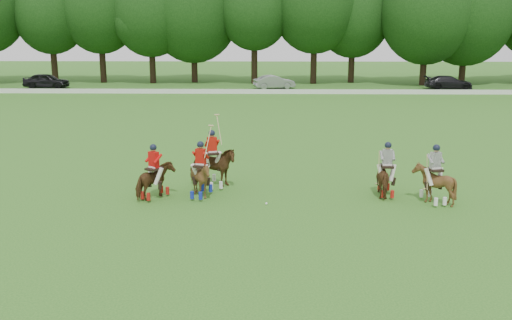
{
  "coord_description": "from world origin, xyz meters",
  "views": [
    {
      "loc": [
        1.61,
        -16.67,
        6.3
      ],
      "look_at": [
        1.14,
        4.2,
        1.4
      ],
      "focal_mm": 40.0,
      "sensor_mm": 36.0,
      "label": 1
    }
  ],
  "objects_px": {
    "polo_red_a": "(155,180)",
    "polo_red_c": "(201,178)",
    "car_left": "(46,81)",
    "polo_red_b": "(212,167)",
    "car_mid": "(274,82)",
    "polo_ball": "(266,204)",
    "polo_stripe_b": "(434,183)",
    "polo_stripe_a": "(386,177)",
    "car_right": "(449,82)"
  },
  "relations": [
    {
      "from": "polo_red_a",
      "to": "polo_red_c",
      "type": "height_order",
      "value": "polo_red_c"
    },
    {
      "from": "car_left",
      "to": "polo_red_b",
      "type": "distance_m",
      "value": 42.64
    },
    {
      "from": "polo_red_b",
      "to": "car_mid",
      "type": "bearing_deg",
      "value": 85.71
    },
    {
      "from": "polo_red_b",
      "to": "polo_ball",
      "type": "distance_m",
      "value": 3.27
    },
    {
      "from": "polo_red_c",
      "to": "car_left",
      "type": "bearing_deg",
      "value": 118.23
    },
    {
      "from": "polo_stripe_b",
      "to": "polo_ball",
      "type": "distance_m",
      "value": 6.14
    },
    {
      "from": "car_mid",
      "to": "polo_stripe_b",
      "type": "distance_m",
      "value": 39.46
    },
    {
      "from": "polo_red_a",
      "to": "polo_red_b",
      "type": "bearing_deg",
      "value": 39.15
    },
    {
      "from": "car_left",
      "to": "polo_stripe_a",
      "type": "height_order",
      "value": "polo_stripe_a"
    },
    {
      "from": "polo_red_a",
      "to": "polo_ball",
      "type": "relative_size",
      "value": 23.12
    },
    {
      "from": "polo_red_a",
      "to": "polo_red_b",
      "type": "height_order",
      "value": "polo_red_b"
    },
    {
      "from": "car_left",
      "to": "car_mid",
      "type": "height_order",
      "value": "car_left"
    },
    {
      "from": "polo_stripe_b",
      "to": "polo_ball",
      "type": "xyz_separation_m",
      "value": [
        -6.09,
        -0.36,
        -0.73
      ]
    },
    {
      "from": "car_left",
      "to": "polo_red_b",
      "type": "height_order",
      "value": "polo_red_b"
    },
    {
      "from": "car_mid",
      "to": "polo_red_c",
      "type": "relative_size",
      "value": 1.56
    },
    {
      "from": "car_right",
      "to": "polo_ball",
      "type": "distance_m",
      "value": 43.57
    },
    {
      "from": "car_mid",
      "to": "polo_ball",
      "type": "distance_m",
      "value": 39.44
    },
    {
      "from": "car_right",
      "to": "polo_red_c",
      "type": "relative_size",
      "value": 1.77
    },
    {
      "from": "polo_stripe_a",
      "to": "polo_stripe_b",
      "type": "distance_m",
      "value": 1.77
    },
    {
      "from": "polo_red_a",
      "to": "polo_stripe_a",
      "type": "distance_m",
      "value": 8.74
    },
    {
      "from": "car_right",
      "to": "polo_ball",
      "type": "xyz_separation_m",
      "value": [
        -18.53,
        -39.43,
        -0.65
      ]
    },
    {
      "from": "polo_red_b",
      "to": "polo_stripe_a",
      "type": "height_order",
      "value": "polo_red_b"
    },
    {
      "from": "car_left",
      "to": "polo_stripe_b",
      "type": "distance_m",
      "value": 48.8
    },
    {
      "from": "polo_ball",
      "to": "polo_stripe_b",
      "type": "bearing_deg",
      "value": 3.38
    },
    {
      "from": "polo_red_b",
      "to": "car_right",
      "type": "bearing_deg",
      "value": 60.85
    },
    {
      "from": "car_right",
      "to": "polo_stripe_a",
      "type": "relative_size",
      "value": 2.28
    },
    {
      "from": "polo_stripe_b",
      "to": "polo_red_a",
      "type": "bearing_deg",
      "value": 178.22
    },
    {
      "from": "polo_stripe_a",
      "to": "polo_red_a",
      "type": "bearing_deg",
      "value": -176.44
    },
    {
      "from": "car_left",
      "to": "car_mid",
      "type": "bearing_deg",
      "value": -89.02
    },
    {
      "from": "car_mid",
      "to": "polo_stripe_b",
      "type": "xyz_separation_m",
      "value": [
        5.48,
        -39.07,
        0.08
      ]
    },
    {
      "from": "polo_stripe_a",
      "to": "polo_ball",
      "type": "distance_m",
      "value": 4.75
    },
    {
      "from": "polo_red_c",
      "to": "polo_ball",
      "type": "xyz_separation_m",
      "value": [
        2.46,
        -0.9,
        -0.71
      ]
    },
    {
      "from": "car_mid",
      "to": "polo_red_a",
      "type": "height_order",
      "value": "polo_red_a"
    },
    {
      "from": "car_left",
      "to": "polo_red_c",
      "type": "height_order",
      "value": "polo_red_c"
    },
    {
      "from": "polo_red_b",
      "to": "polo_stripe_b",
      "type": "distance_m",
      "value": 8.49
    },
    {
      "from": "car_right",
      "to": "polo_red_b",
      "type": "relative_size",
      "value": 1.67
    },
    {
      "from": "polo_red_b",
      "to": "polo_ball",
      "type": "relative_size",
      "value": 31.77
    },
    {
      "from": "car_left",
      "to": "polo_red_a",
      "type": "height_order",
      "value": "polo_red_a"
    },
    {
      "from": "car_left",
      "to": "polo_stripe_a",
      "type": "bearing_deg",
      "value": -143.09
    },
    {
      "from": "car_left",
      "to": "polo_red_a",
      "type": "bearing_deg",
      "value": -152.94
    },
    {
      "from": "polo_stripe_a",
      "to": "polo_stripe_b",
      "type": "relative_size",
      "value": 0.96
    },
    {
      "from": "polo_red_a",
      "to": "polo_stripe_b",
      "type": "height_order",
      "value": "polo_stripe_b"
    },
    {
      "from": "car_mid",
      "to": "polo_stripe_b",
      "type": "height_order",
      "value": "polo_stripe_b"
    },
    {
      "from": "polo_red_a",
      "to": "polo_red_c",
      "type": "relative_size",
      "value": 0.77
    },
    {
      "from": "polo_red_a",
      "to": "polo_stripe_a",
      "type": "bearing_deg",
      "value": 3.56
    },
    {
      "from": "car_right",
      "to": "polo_red_c",
      "type": "bearing_deg",
      "value": 151.45
    },
    {
      "from": "car_left",
      "to": "polo_stripe_b",
      "type": "height_order",
      "value": "polo_stripe_b"
    },
    {
      "from": "polo_ball",
      "to": "car_left",
      "type": "bearing_deg",
      "value": 120.42
    },
    {
      "from": "car_mid",
      "to": "polo_red_c",
      "type": "distance_m",
      "value": 38.66
    },
    {
      "from": "polo_red_a",
      "to": "polo_stripe_b",
      "type": "xyz_separation_m",
      "value": [
        10.27,
        -0.32,
        0.04
      ]
    }
  ]
}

